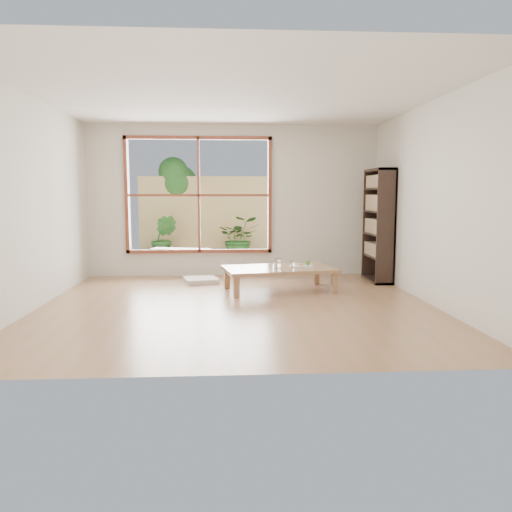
{
  "coord_description": "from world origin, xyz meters",
  "views": [
    {
      "loc": [
        -0.14,
        -6.28,
        1.41
      ],
      "look_at": [
        0.28,
        0.69,
        0.55
      ],
      "focal_mm": 35.0,
      "sensor_mm": 36.0,
      "label": 1
    }
  ],
  "objects": [
    {
      "name": "floor_cushion",
      "position": [
        -0.55,
        1.72,
        0.04
      ],
      "size": [
        0.61,
        0.61,
        0.07
      ],
      "primitive_type": "cube",
      "rotation": [
        0.0,
        0.0,
        0.24
      ],
      "color": "silver",
      "rests_on": "ground"
    },
    {
      "name": "shrub_left",
      "position": [
        -1.43,
        4.17,
        0.51
      ],
      "size": [
        0.57,
        0.48,
        0.96
      ],
      "primitive_type": "imported",
      "rotation": [
        0.0,
        0.0,
        -0.11
      ],
      "color": "#2A5D22",
      "rests_on": "deck"
    },
    {
      "name": "glass_tall",
      "position": [
        0.61,
        0.79,
        0.43
      ],
      "size": [
        0.09,
        0.09,
        0.16
      ],
      "primitive_type": "cylinder",
      "color": "silver",
      "rests_on": "low_table"
    },
    {
      "name": "glass_small",
      "position": [
        0.55,
        0.99,
        0.39
      ],
      "size": [
        0.07,
        0.07,
        0.09
      ],
      "primitive_type": "cylinder",
      "color": "silver",
      "rests_on": "low_table"
    },
    {
      "name": "glass_mid",
      "position": [
        0.84,
        0.97,
        0.4
      ],
      "size": [
        0.07,
        0.07,
        0.1
      ],
      "primitive_type": "cylinder",
      "color": "silver",
      "rests_on": "low_table"
    },
    {
      "name": "deck",
      "position": [
        -0.6,
        3.56,
        0.0
      ],
      "size": [
        2.8,
        2.0,
        0.05
      ],
      "primitive_type": "cube",
      "color": "#3A332A",
      "rests_on": "ground"
    },
    {
      "name": "low_table",
      "position": [
        0.64,
        0.94,
        0.31
      ],
      "size": [
        1.72,
        1.16,
        0.35
      ],
      "rotation": [
        0.0,
        0.0,
        0.17
      ],
      "color": "#9F734D",
      "rests_on": "ground"
    },
    {
      "name": "garden_bench",
      "position": [
        -1.01,
        3.28,
        0.33
      ],
      "size": [
        1.19,
        0.62,
        0.36
      ],
      "rotation": [
        0.0,
        0.0,
        -0.27
      ],
      "color": "#2E1F19",
      "rests_on": "deck"
    },
    {
      "name": "food_tray",
      "position": [
        1.01,
        0.98,
        0.37
      ],
      "size": [
        0.31,
        0.23,
        0.09
      ],
      "rotation": [
        0.0,
        0.0,
        -0.06
      ],
      "color": "white",
      "rests_on": "low_table"
    },
    {
      "name": "bamboo_fence",
      "position": [
        -0.6,
        4.56,
        0.9
      ],
      "size": [
        2.8,
        0.06,
        1.8
      ],
      "primitive_type": "cube",
      "color": "tan",
      "rests_on": "ground"
    },
    {
      "name": "glass_short",
      "position": [
        0.6,
        0.98,
        0.4
      ],
      "size": [
        0.07,
        0.07,
        0.09
      ],
      "primitive_type": "cylinder",
      "color": "silver",
      "rests_on": "low_table"
    },
    {
      "name": "shrub_right",
      "position": [
        0.15,
        4.27,
        0.49
      ],
      "size": [
        0.86,
        0.75,
        0.94
      ],
      "primitive_type": "imported",
      "rotation": [
        0.0,
        0.0,
        -0.02
      ],
      "color": "#2A5D22",
      "rests_on": "deck"
    },
    {
      "name": "bookshelf",
      "position": [
        2.33,
        1.67,
        0.91
      ],
      "size": [
        0.29,
        0.82,
        1.82
      ],
      "primitive_type": "cube",
      "color": "#2E1F19",
      "rests_on": "ground"
    },
    {
      "name": "ground",
      "position": [
        0.0,
        0.0,
        0.0
      ],
      "size": [
        5.0,
        5.0,
        0.0
      ],
      "primitive_type": "plane",
      "color": "#A87454",
      "rests_on": "ground"
    },
    {
      "name": "garden_tree",
      "position": [
        -1.28,
        4.86,
        1.63
      ],
      "size": [
        1.04,
        0.85,
        2.22
      ],
      "color": "#4C3D2D",
      "rests_on": "ground"
    }
  ]
}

